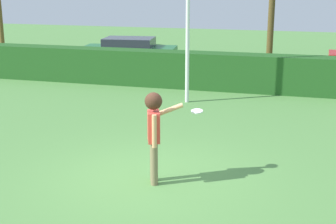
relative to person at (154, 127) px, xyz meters
name	(u,v)px	position (x,y,z in m)	size (l,w,h in m)	color
ground_plane	(149,178)	(-0.17, 0.16, -1.13)	(60.00, 60.00, 0.00)	#568C45
person	(154,127)	(0.00, 0.00, 0.00)	(0.65, 0.73, 1.78)	#7F714F
frisbee	(197,111)	(0.68, 0.61, 0.19)	(0.23, 0.23, 0.05)	white
hedge_row	(221,71)	(-0.17, 8.57, -0.48)	(18.65, 0.90, 1.29)	#21521E
parked_car_green	(129,50)	(-5.05, 12.48, -0.44)	(4.37, 2.21, 1.25)	#1E6633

